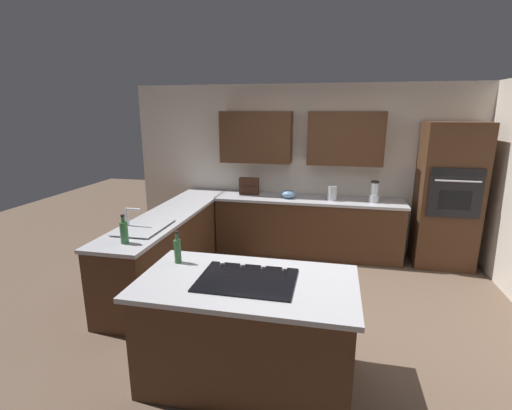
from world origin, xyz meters
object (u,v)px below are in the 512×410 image
sink_unit (143,227)px  mixing_bowl (289,194)px  kettle (332,193)px  spice_rack (249,186)px  wall_oven (448,196)px  cooktop (247,279)px  blender (374,193)px  oil_bottle (178,250)px  dish_soap_bottle (124,232)px

sink_unit → mixing_bowl: sink_unit is taller
kettle → spice_rack: bearing=-5.3°
wall_oven → cooktop: wall_oven is taller
blender → spice_rack: bearing=-3.6°
cooktop → mixing_bowl: bearing=-89.4°
wall_oven → spice_rack: 2.90m
wall_oven → oil_bottle: wall_oven is taller
blender → dish_soap_bottle: bearing=41.5°
sink_unit → cooktop: size_ratio=0.92×
wall_oven → oil_bottle: bearing=43.0°
spice_rack → wall_oven: bearing=178.3°
mixing_bowl → sink_unit: bearing=52.1°
mixing_bowl → spice_rack: (0.65, -0.12, 0.07)m
mixing_bowl → kettle: size_ratio=1.01×
sink_unit → cooktop: bearing=144.7°
dish_soap_bottle → oil_bottle: bearing=154.8°
sink_unit → blender: size_ratio=2.23×
wall_oven → cooktop: size_ratio=2.70×
spice_rack → dish_soap_bottle: 2.54m
blender → dish_soap_bottle: blender is taller
mixing_bowl → dish_soap_bottle: (1.37, 2.32, 0.06)m
cooktop → spice_rack: size_ratio=2.44×
cooktop → kettle: kettle is taller
mixing_bowl → dish_soap_bottle: 2.69m
cooktop → oil_bottle: size_ratio=2.64×
cooktop → oil_bottle: (0.68, -0.21, 0.11)m
mixing_bowl → wall_oven: bearing=-179.1°
wall_oven → kettle: (1.60, 0.04, -0.02)m
cooktop → blender: 3.12m
wall_oven → cooktop: (2.22, 2.91, -0.12)m
sink_unit → dish_soap_bottle: (-0.06, 0.48, 0.10)m
spice_rack → kettle: spice_rack is taller
sink_unit → dish_soap_bottle: size_ratio=2.34×
wall_oven → mixing_bowl: bearing=0.9°
oil_bottle → spice_rack: bearing=-89.9°
sink_unit → mixing_bowl: (-1.43, -1.84, 0.04)m
sink_unit → blender: blender is taller
wall_oven → blender: (1.00, 0.04, 0.01)m
mixing_bowl → kettle: (-0.65, 0.00, 0.05)m
spice_rack → oil_bottle: bearing=90.1°
blender → kettle: (0.60, 0.00, -0.02)m
cooktop → mixing_bowl: (0.03, -2.87, 0.05)m
wall_oven → dish_soap_bottle: bearing=33.0°
wall_oven → blender: 1.00m
blender → mixing_bowl: blender is taller
cooktop → sink_unit: bearing=-35.3°
spice_rack → dish_soap_bottle: dish_soap_bottle is taller
mixing_bowl → spice_rack: bearing=-10.6°
wall_oven → blender: wall_oven is taller
wall_oven → kettle: 1.60m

